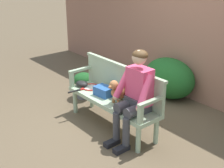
# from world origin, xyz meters

# --- Properties ---
(ground_plane) EXTENTS (40.00, 40.00, 0.00)m
(ground_plane) POSITION_xyz_m (0.00, 0.00, 0.00)
(ground_plane) COLOR brown
(brick_garden_fence) EXTENTS (8.00, 0.30, 2.80)m
(brick_garden_fence) POSITION_xyz_m (0.00, 1.90, 1.40)
(brick_garden_fence) COLOR #936651
(brick_garden_fence) RESTS_ON ground
(hedge_bush_mid_right) EXTENTS (1.04, 0.72, 0.74)m
(hedge_bush_mid_right) POSITION_xyz_m (-0.18, 1.51, 0.37)
(hedge_bush_mid_right) COLOR #1E5B23
(hedge_bush_mid_right) RESTS_ON ground
(garden_bench) EXTENTS (1.67, 0.47, 0.46)m
(garden_bench) POSITION_xyz_m (0.00, 0.00, 0.40)
(garden_bench) COLOR #9EB793
(garden_bench) RESTS_ON ground
(bench_backrest) EXTENTS (1.71, 0.06, 0.50)m
(bench_backrest) POSITION_xyz_m (0.00, 0.20, 0.71)
(bench_backrest) COLOR #9EB793
(bench_backrest) RESTS_ON garden_bench
(bench_armrest_left_end) EXTENTS (0.06, 0.47, 0.28)m
(bench_armrest_left_end) POSITION_xyz_m (-0.79, -0.08, 0.66)
(bench_armrest_left_end) COLOR #9EB793
(bench_armrest_left_end) RESTS_ON garden_bench
(bench_armrest_right_end) EXTENTS (0.06, 0.47, 0.28)m
(bench_armrest_right_end) POSITION_xyz_m (0.79, -0.08, 0.66)
(bench_armrest_right_end) COLOR #9EB793
(bench_armrest_right_end) RESTS_ON garden_bench
(person_seated) EXTENTS (0.56, 0.63, 1.33)m
(person_seated) POSITION_xyz_m (0.50, -0.01, 0.73)
(person_seated) COLOR black
(person_seated) RESTS_ON ground
(dog_on_bench) EXTENTS (0.19, 0.38, 0.37)m
(dog_on_bench) POSITION_xyz_m (0.14, -0.00, 0.64)
(dog_on_bench) COLOR #AD7042
(dog_on_bench) RESTS_ON garden_bench
(tennis_racket) EXTENTS (0.31, 0.57, 0.03)m
(tennis_racket) POSITION_xyz_m (-0.57, -0.00, 0.47)
(tennis_racket) COLOR red
(tennis_racket) RESTS_ON garden_bench
(baseball_glove) EXTENTS (0.26, 0.23, 0.09)m
(baseball_glove) POSITION_xyz_m (-0.71, -0.06, 0.50)
(baseball_glove) COLOR black
(baseball_glove) RESTS_ON garden_bench
(sports_bag) EXTENTS (0.30, 0.23, 0.14)m
(sports_bag) POSITION_xyz_m (-0.20, 0.00, 0.53)
(sports_bag) COLOR #2856A3
(sports_bag) RESTS_ON garden_bench
(potted_plant) EXTENTS (0.37, 0.37, 0.48)m
(potted_plant) POSITION_xyz_m (-1.16, 0.28, 0.28)
(potted_plant) COLOR slate
(potted_plant) RESTS_ON ground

